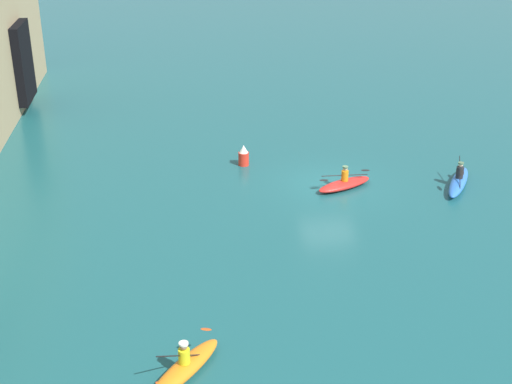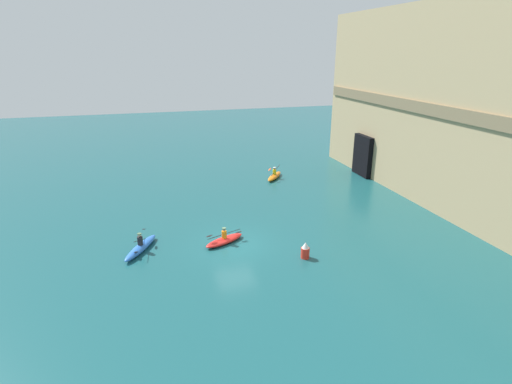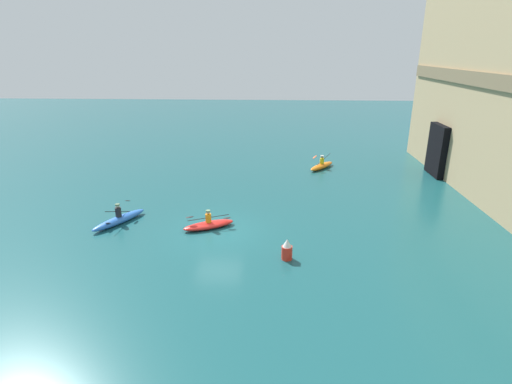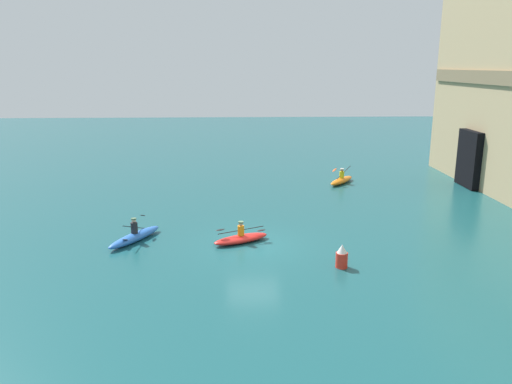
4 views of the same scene
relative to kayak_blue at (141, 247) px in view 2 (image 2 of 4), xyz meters
The scene contains 5 objects.
ground_plane 5.78m from the kayak_blue, 81.78° to the left, with size 120.00×120.00×0.00m, color #195156.
kayak_blue is the anchor object (origin of this frame).
kayak_orange 17.16m from the kayak_blue, 132.92° to the left, with size 2.90×2.46×1.22m.
kayak_red 5.16m from the kayak_blue, 85.46° to the left, with size 2.00×2.89×1.06m.
marker_buoy 10.03m from the kayak_blue, 68.80° to the left, with size 0.51×0.51×1.02m.
Camera 2 is at (22.18, -4.97, 11.63)m, focal length 28.00 mm.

